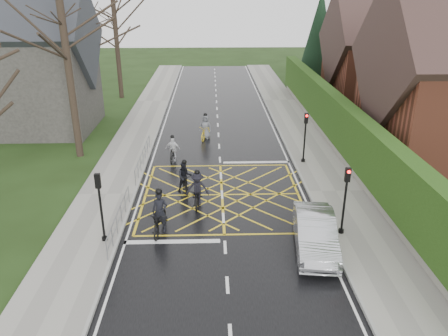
{
  "coord_description": "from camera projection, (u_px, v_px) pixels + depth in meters",
  "views": [
    {
      "loc": [
        -0.52,
        -20.57,
        10.09
      ],
      "look_at": [
        0.12,
        0.53,
        1.3
      ],
      "focal_mm": 35.0,
      "sensor_mm": 36.0,
      "label": 1
    }
  ],
  "objects": [
    {
      "name": "traffic_light_ne",
      "position": [
        305.0,
        138.0,
        26.25
      ],
      "size": [
        0.24,
        0.31,
        3.21
      ],
      "rotation": [
        0.0,
        0.0,
        3.14
      ],
      "color": "black",
      "rests_on": "ground"
    },
    {
      "name": "tree_far",
      "position": [
        115.0,
        21.0,
        40.14
      ],
      "size": [
        8.4,
        8.4,
        10.4
      ],
      "color": "black",
      "rests_on": "ground"
    },
    {
      "name": "cyclist_rear",
      "position": [
        160.0,
        218.0,
        19.19
      ],
      "size": [
        0.99,
        2.22,
        2.09
      ],
      "rotation": [
        0.0,
        0.0,
        -0.12
      ],
      "color": "black",
      "rests_on": "ground"
    },
    {
      "name": "sidewalk_right",
      "position": [
        336.0,
        192.0,
        23.01
      ],
      "size": [
        3.0,
        80.0,
        0.15
      ],
      "primitive_type": "cube",
      "color": "gray",
      "rests_on": "ground"
    },
    {
      "name": "road",
      "position": [
        222.0,
        195.0,
        22.87
      ],
      "size": [
        9.0,
        80.0,
        0.01
      ],
      "primitive_type": "cube",
      "color": "black",
      "rests_on": "ground"
    },
    {
      "name": "railing_south",
      "position": [
        119.0,
        215.0,
        19.21
      ],
      "size": [
        0.05,
        5.04,
        1.03
      ],
      "color": "slate",
      "rests_on": "ground"
    },
    {
      "name": "railing_north",
      "position": [
        143.0,
        155.0,
        26.13
      ],
      "size": [
        0.05,
        6.04,
        1.03
      ],
      "color": "slate",
      "rests_on": "ground"
    },
    {
      "name": "ground",
      "position": [
        222.0,
        195.0,
        22.87
      ],
      "size": [
        120.0,
        120.0,
        0.0
      ],
      "primitive_type": "plane",
      "color": "black",
      "rests_on": "ground"
    },
    {
      "name": "cyclist_mid",
      "position": [
        197.0,
        193.0,
        21.53
      ],
      "size": [
        1.15,
        1.97,
        1.89
      ],
      "rotation": [
        0.0,
        0.0,
        -0.04
      ],
      "color": "black",
      "rests_on": "ground"
    },
    {
      "name": "cyclist_back",
      "position": [
        185.0,
        180.0,
        23.01
      ],
      "size": [
        0.91,
        1.86,
        1.8
      ],
      "rotation": [
        0.0,
        0.0,
        0.2
      ],
      "color": "black",
      "rests_on": "ground"
    },
    {
      "name": "church",
      "position": [
        31.0,
        64.0,
        31.67
      ],
      "size": [
        8.8,
        7.8,
        11.0
      ],
      "color": "#2D2B28",
      "rests_on": "ground"
    },
    {
      "name": "tree_mid",
      "position": [
        82.0,
        8.0,
        32.19
      ],
      "size": [
        10.08,
        10.08,
        12.48
      ],
      "color": "black",
      "rests_on": "ground"
    },
    {
      "name": "traffic_light_se",
      "position": [
        345.0,
        202.0,
        18.5
      ],
      "size": [
        0.24,
        0.31,
        3.21
      ],
      "rotation": [
        0.0,
        0.0,
        3.14
      ],
      "color": "black",
      "rests_on": "ground"
    },
    {
      "name": "sidewalk_left",
      "position": [
        107.0,
        195.0,
        22.67
      ],
      "size": [
        3.0,
        80.0,
        0.15
      ],
      "primitive_type": "cube",
      "color": "gray",
      "rests_on": "ground"
    },
    {
      "name": "house_far",
      "position": [
        385.0,
        57.0,
        38.22
      ],
      "size": [
        9.8,
        8.8,
        10.3
      ],
      "color": "brown",
      "rests_on": "ground"
    },
    {
      "name": "cyclist_front",
      "position": [
        173.0,
        152.0,
        27.1
      ],
      "size": [
        0.94,
        1.71,
        1.68
      ],
      "rotation": [
        0.0,
        0.0,
        -0.12
      ],
      "color": "black",
      "rests_on": "ground"
    },
    {
      "name": "tree_near",
      "position": [
        63.0,
        28.0,
        25.11
      ],
      "size": [
        9.24,
        9.24,
        11.44
      ],
      "color": "black",
      "rests_on": "ground"
    },
    {
      "name": "conifer",
      "position": [
        319.0,
        40.0,
        45.24
      ],
      "size": [
        4.6,
        4.6,
        10.0
      ],
      "color": "black",
      "rests_on": "ground"
    },
    {
      "name": "hedge",
      "position": [
        341.0,
        122.0,
        27.82
      ],
      "size": [
        0.9,
        38.0,
        2.8
      ],
      "primitive_type": "cube",
      "color": "#1B360E",
      "rests_on": "stone_wall"
    },
    {
      "name": "stone_wall",
      "position": [
        338.0,
        148.0,
        28.49
      ],
      "size": [
        0.5,
        38.0,
        0.7
      ],
      "primitive_type": "cube",
      "color": "slate",
      "rests_on": "ground"
    },
    {
      "name": "traffic_light_sw",
      "position": [
        101.0,
        208.0,
        17.94
      ],
      "size": [
        0.24,
        0.31,
        3.21
      ],
      "color": "black",
      "rests_on": "ground"
    },
    {
      "name": "cyclist_lead",
      "position": [
        206.0,
        130.0,
        31.08
      ],
      "size": [
        1.16,
        2.04,
        1.88
      ],
      "rotation": [
        0.0,
        0.0,
        -0.27
      ],
      "color": "gold",
      "rests_on": "ground"
    },
    {
      "name": "car",
      "position": [
        315.0,
        233.0,
        17.91
      ],
      "size": [
        2.08,
        4.65,
        1.48
      ],
      "primitive_type": "imported",
      "rotation": [
        0.0,
        0.0,
        -0.12
      ],
      "color": "#B5B7BD",
      "rests_on": "ground"
    }
  ]
}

